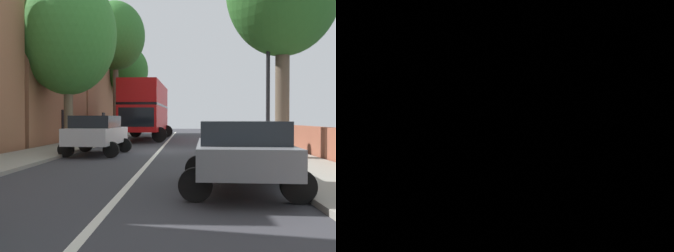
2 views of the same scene
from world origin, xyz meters
TOP-DOWN VIEW (x-y plane):
  - ground_plane at (0.00, 0.00)m, footprint 84.00×84.00m
  - road_centre_line at (0.00, 0.00)m, footprint 0.16×54.00m
  - sidewalk_right at (4.90, 0.00)m, footprint 2.60×60.00m

SIDE VIEW (x-z plane):
  - ground_plane at x=0.00m, z-range 0.00..0.00m
  - road_centre_line at x=0.00m, z-range 0.00..0.01m
  - sidewalk_right at x=4.90m, z-range 0.00..0.12m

